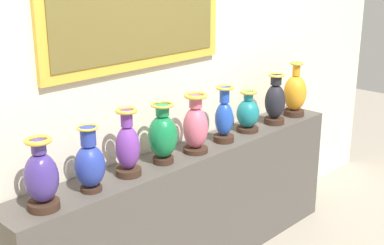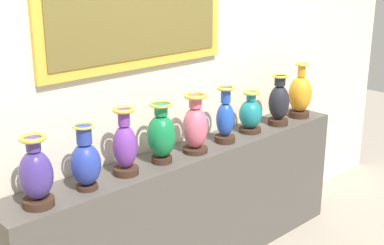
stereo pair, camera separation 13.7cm
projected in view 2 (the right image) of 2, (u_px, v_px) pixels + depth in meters
display_shelf at (192, 211)px, 3.52m from camera, size 2.64×0.33×0.86m
back_wall at (167, 50)px, 3.36m from camera, size 5.10×0.14×2.96m
vase_indigo at (36, 175)px, 2.59m from camera, size 0.17×0.17×0.37m
vase_cobalt at (86, 162)px, 2.79m from camera, size 0.16×0.16×0.36m
vase_violet at (125, 146)px, 2.97m from camera, size 0.15×0.15×0.39m
vase_emerald at (161, 135)px, 3.14m from camera, size 0.18×0.18×0.37m
vase_rose at (195, 126)px, 3.31m from camera, size 0.16×0.16×0.38m
vase_sapphire at (225, 119)px, 3.50m from camera, size 0.14×0.14×0.38m
vase_teal at (250, 114)px, 3.71m from camera, size 0.16×0.16×0.30m
vase_onyx at (279, 103)px, 3.86m from camera, size 0.15×0.15×0.37m
vase_amber at (300, 95)px, 4.04m from camera, size 0.18×0.18×0.42m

